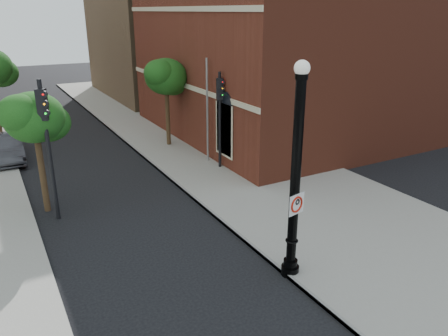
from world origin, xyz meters
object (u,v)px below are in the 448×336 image
traffic_signal_right (220,105)px  lamppost (295,184)px  traffic_signal_left (46,128)px  parked_car (7,148)px  no_parking_sign (297,204)px

traffic_signal_right → lamppost: bearing=-86.6°
traffic_signal_left → traffic_signal_right: (7.99, 1.88, -0.32)m
parked_car → no_parking_sign: bearing=-67.3°
traffic_signal_right → parked_car: bearing=163.7°
lamppost → traffic_signal_right: 9.48m
traffic_signal_right → traffic_signal_left: bearing=-147.6°
traffic_signal_right → no_parking_sign: bearing=-86.6°
no_parking_sign → parked_car: 17.13m
lamppost → traffic_signal_left: size_ratio=1.20×
parked_car → traffic_signal_right: bearing=-35.1°
lamppost → traffic_signal_left: 9.06m
traffic_signal_left → traffic_signal_right: bearing=37.0°
traffic_signal_left → traffic_signal_right: traffic_signal_left is taller
lamppost → traffic_signal_right: (2.59, 9.11, 0.31)m
parked_car → traffic_signal_left: traffic_signal_left is taller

